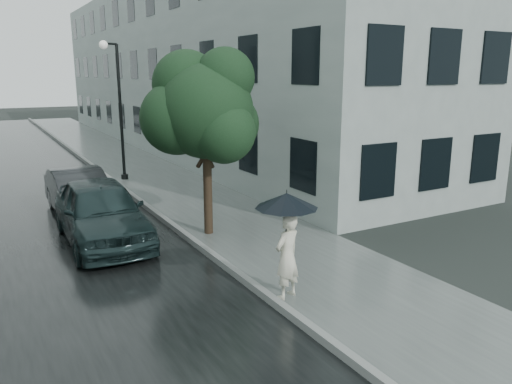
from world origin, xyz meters
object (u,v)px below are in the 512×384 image
pedestrian (287,256)px  car_far (80,193)px  car_near (101,211)px  lamp_post (117,103)px  street_tree (204,109)px

pedestrian → car_far: (-2.30, 7.81, -0.14)m
car_near → lamp_post: bearing=73.0°
car_near → street_tree: bearing=-11.5°
street_tree → lamp_post: 7.92m
street_tree → car_near: bearing=167.5°
pedestrian → car_near: size_ratio=0.35×
pedestrian → lamp_post: lamp_post is taller
lamp_post → car_near: size_ratio=1.15×
car_far → street_tree: bearing=-53.4°
lamp_post → pedestrian: bearing=-107.9°
street_tree → lamp_post: (-0.23, 7.91, -0.21)m
car_near → pedestrian: bearing=-64.3°
car_far → lamp_post: bearing=61.1°
street_tree → car_near: street_tree is taller
pedestrian → lamp_post: 12.53m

